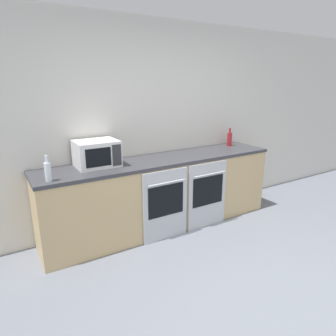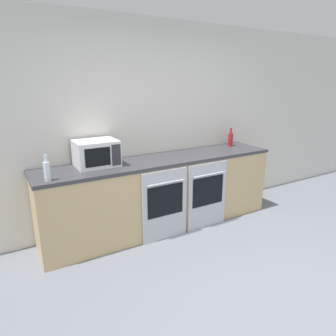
% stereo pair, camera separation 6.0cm
% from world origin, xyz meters
% --- Properties ---
extents(ground_plane, '(16.00, 16.00, 0.00)m').
position_xyz_m(ground_plane, '(0.00, 0.00, 0.00)').
color(ground_plane, slate).
extents(wall_back, '(10.00, 0.06, 2.60)m').
position_xyz_m(wall_back, '(0.00, 2.15, 1.30)').
color(wall_back, silver).
rests_on(wall_back, ground_plane).
extents(counter_back, '(3.10, 0.63, 0.92)m').
position_xyz_m(counter_back, '(0.00, 1.81, 0.46)').
color(counter_back, tan).
rests_on(counter_back, ground_plane).
extents(oven_left, '(0.59, 0.06, 0.87)m').
position_xyz_m(oven_left, '(-0.15, 1.49, 0.44)').
color(oven_left, '#B7BABF').
rests_on(oven_left, ground_plane).
extents(oven_right, '(0.59, 0.06, 0.87)m').
position_xyz_m(oven_right, '(0.48, 1.49, 0.44)').
color(oven_right, '#B7BABF').
rests_on(oven_right, ground_plane).
extents(microwave, '(0.46, 0.38, 0.30)m').
position_xyz_m(microwave, '(-0.81, 1.89, 1.07)').
color(microwave, silver).
rests_on(microwave, counter_back).
extents(bottle_red, '(0.07, 0.07, 0.27)m').
position_xyz_m(bottle_red, '(1.24, 1.95, 1.03)').
color(bottle_red, maroon).
rests_on(bottle_red, counter_back).
extents(bottle_clear, '(0.06, 0.06, 0.26)m').
position_xyz_m(bottle_clear, '(-1.39, 1.61, 1.02)').
color(bottle_clear, silver).
rests_on(bottle_clear, counter_back).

